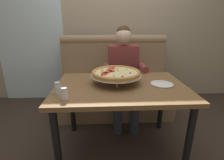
% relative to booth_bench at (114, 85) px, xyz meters
% --- Properties ---
extents(ground_plane, '(16.00, 16.00, 0.00)m').
position_rel_booth_bench_xyz_m(ground_plane, '(0.00, -0.90, -0.40)').
color(ground_plane, '#382D26').
extents(back_wall_with_window, '(6.00, 0.12, 2.80)m').
position_rel_booth_bench_xyz_m(back_wall_with_window, '(0.00, 0.57, 1.00)').
color(back_wall_with_window, tan).
rests_on(back_wall_with_window, ground_plane).
extents(window_panel, '(1.10, 0.02, 2.80)m').
position_rel_booth_bench_xyz_m(window_panel, '(-1.36, 0.50, 1.00)').
color(window_panel, white).
rests_on(window_panel, ground_plane).
extents(booth_bench, '(1.62, 0.78, 1.13)m').
position_rel_booth_bench_xyz_m(booth_bench, '(0.00, 0.00, 0.00)').
color(booth_bench, '#937556').
rests_on(booth_bench, ground_plane).
extents(dining_table, '(1.25, 0.85, 0.73)m').
position_rel_booth_bench_xyz_m(dining_table, '(0.00, -0.90, 0.25)').
color(dining_table, brown).
rests_on(dining_table, ground_plane).
extents(diner_main, '(0.54, 0.64, 1.27)m').
position_rel_booth_bench_xyz_m(diner_main, '(0.10, -0.27, 0.31)').
color(diner_main, '#2D3342').
rests_on(diner_main, ground_plane).
extents(pizza, '(0.49, 0.49, 0.13)m').
position_rel_booth_bench_xyz_m(pizza, '(-0.04, -0.82, 0.44)').
color(pizza, silver).
rests_on(pizza, dining_table).
extents(shaker_parmesan, '(0.05, 0.05, 0.10)m').
position_rel_booth_bench_xyz_m(shaker_parmesan, '(-0.47, -1.19, 0.38)').
color(shaker_parmesan, white).
rests_on(shaker_parmesan, dining_table).
extents(shaker_pepper_flakes, '(0.05, 0.05, 0.11)m').
position_rel_booth_bench_xyz_m(shaker_pepper_flakes, '(-0.54, -1.08, 0.38)').
color(shaker_pepper_flakes, white).
rests_on(shaker_pepper_flakes, dining_table).
extents(plate_near_left, '(0.22, 0.22, 0.02)m').
position_rel_booth_bench_xyz_m(plate_near_left, '(0.41, -0.89, 0.35)').
color(plate_near_left, white).
rests_on(plate_near_left, dining_table).
extents(patio_chair, '(0.40, 0.40, 0.86)m').
position_rel_booth_bench_xyz_m(patio_chair, '(-1.36, 1.10, 0.13)').
color(patio_chair, black).
rests_on(patio_chair, ground_plane).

